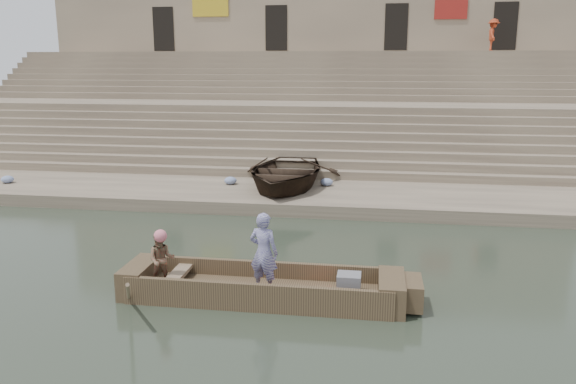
% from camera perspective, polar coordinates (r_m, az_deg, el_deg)
% --- Properties ---
extents(ground, '(120.00, 120.00, 0.00)m').
position_cam_1_polar(ground, '(12.13, -11.25, -9.77)').
color(ground, '#293527').
rests_on(ground, ground).
extents(lower_landing, '(32.00, 4.00, 0.40)m').
position_cam_1_polar(lower_landing, '(19.42, -3.33, -0.29)').
color(lower_landing, gray).
rests_on(lower_landing, ground).
extents(mid_landing, '(32.00, 3.00, 2.80)m').
position_cam_1_polar(mid_landing, '(26.49, 0.00, 5.90)').
color(mid_landing, gray).
rests_on(mid_landing, ground).
extents(upper_landing, '(32.00, 3.00, 5.20)m').
position_cam_1_polar(upper_landing, '(33.29, 1.84, 9.40)').
color(upper_landing, gray).
rests_on(upper_landing, ground).
extents(ghat_steps, '(32.00, 11.00, 5.20)m').
position_cam_1_polar(ghat_steps, '(28.11, 0.53, 7.13)').
color(ghat_steps, gray).
rests_on(ghat_steps, ground).
extents(building_wall, '(32.00, 5.07, 11.20)m').
position_cam_1_polar(building_wall, '(37.21, 2.64, 14.39)').
color(building_wall, tan).
rests_on(building_wall, ground).
extents(main_rowboat, '(5.00, 1.30, 0.22)m').
position_cam_1_polar(main_rowboat, '(11.55, -2.66, -10.12)').
color(main_rowboat, brown).
rests_on(main_rowboat, ground).
extents(rowboat_trim, '(6.04, 2.63, 1.78)m').
position_cam_1_polar(rowboat_trim, '(11.43, -1.65, -9.30)').
color(rowboat_trim, brown).
rests_on(rowboat_trim, ground).
extents(standing_man, '(0.66, 0.52, 1.60)m').
position_cam_1_polar(standing_man, '(11.07, -2.45, -6.09)').
color(standing_man, navy).
rests_on(standing_man, main_rowboat).
extents(rowing_man, '(0.63, 0.54, 1.11)m').
position_cam_1_polar(rowing_man, '(11.70, -12.56, -6.63)').
color(rowing_man, '#256F48').
rests_on(rowing_man, main_rowboat).
extents(television, '(0.46, 0.42, 0.40)m').
position_cam_1_polar(television, '(11.24, 6.07, -9.14)').
color(television, slate).
rests_on(television, main_rowboat).
extents(beached_rowboat, '(3.74, 5.13, 1.04)m').
position_cam_1_polar(beached_rowboat, '(19.55, -0.33, 1.98)').
color(beached_rowboat, '#2D2116').
rests_on(beached_rowboat, lower_landing).
extents(pedestrian, '(0.79, 1.19, 1.71)m').
position_cam_1_polar(pedestrian, '(33.79, 19.87, 14.59)').
color(pedestrian, '#AF3A1D').
rests_on(pedestrian, upper_landing).
extents(cloth_bundles, '(11.78, 2.09, 0.26)m').
position_cam_1_polar(cloth_bundles, '(20.37, -7.63, 1.19)').
color(cloth_bundles, '#3F5999').
rests_on(cloth_bundles, lower_landing).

